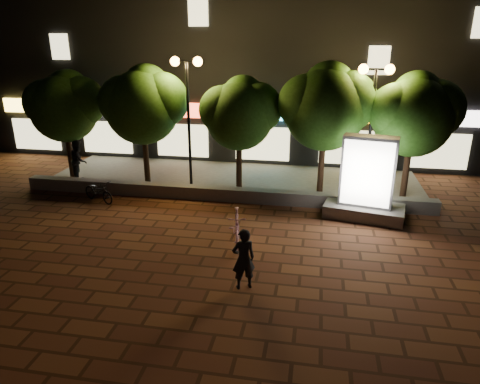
% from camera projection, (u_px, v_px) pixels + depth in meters
% --- Properties ---
extents(ground, '(80.00, 80.00, 0.00)m').
position_uv_depth(ground, '(191.00, 246.00, 13.08)').
color(ground, brown).
rests_on(ground, ground).
extents(retaining_wall, '(16.00, 0.45, 0.50)m').
position_uv_depth(retaining_wall, '(220.00, 194.00, 16.70)').
color(retaining_wall, slate).
rests_on(retaining_wall, ground).
extents(sidewalk, '(16.00, 5.00, 0.08)m').
position_uv_depth(sidewalk, '(232.00, 179.00, 19.08)').
color(sidewalk, slate).
rests_on(sidewalk, ground).
extents(building_block, '(28.00, 8.12, 11.30)m').
position_uv_depth(building_block, '(255.00, 55.00, 23.41)').
color(building_block, black).
rests_on(building_block, ground).
extents(tree_far_left, '(3.36, 2.80, 4.63)m').
position_uv_depth(tree_far_left, '(65.00, 104.00, 18.17)').
color(tree_far_left, black).
rests_on(tree_far_left, sidewalk).
extents(tree_left, '(3.60, 3.00, 4.89)m').
position_uv_depth(tree_left, '(144.00, 103.00, 17.54)').
color(tree_left, black).
rests_on(tree_left, sidewalk).
extents(tree_mid, '(3.24, 2.70, 4.50)m').
position_uv_depth(tree_mid, '(241.00, 111.00, 16.95)').
color(tree_mid, black).
rests_on(tree_mid, sidewalk).
extents(tree_right, '(3.72, 3.10, 5.07)m').
position_uv_depth(tree_right, '(327.00, 104.00, 16.28)').
color(tree_right, black).
rests_on(tree_right, sidewalk).
extents(tree_far_right, '(3.48, 2.90, 4.76)m').
position_uv_depth(tree_far_right, '(415.00, 112.00, 15.82)').
color(tree_far_right, black).
rests_on(tree_far_right, sidewalk).
extents(street_lamp_left, '(1.26, 0.36, 5.18)m').
position_uv_depth(street_lamp_left, '(187.00, 90.00, 16.77)').
color(street_lamp_left, black).
rests_on(street_lamp_left, sidewalk).
extents(street_lamp_right, '(1.26, 0.36, 4.98)m').
position_uv_depth(street_lamp_right, '(374.00, 97.00, 15.65)').
color(street_lamp_right, black).
rests_on(street_lamp_right, sidewalk).
extents(ad_kiosk, '(2.88, 1.83, 2.89)m').
position_uv_depth(ad_kiosk, '(366.00, 185.00, 14.81)').
color(ad_kiosk, slate).
rests_on(ad_kiosk, ground).
extents(scooter_pink, '(0.86, 1.88, 1.09)m').
position_uv_depth(scooter_pink, '(237.00, 228.00, 13.00)').
color(scooter_pink, '#C382A3').
rests_on(scooter_pink, ground).
extents(rider, '(0.70, 0.60, 1.62)m').
position_uv_depth(rider, '(244.00, 259.00, 10.67)').
color(rider, black).
rests_on(rider, ground).
extents(scooter_parked, '(1.68, 1.18, 0.84)m').
position_uv_depth(scooter_parked, '(98.00, 191.00, 16.47)').
color(scooter_parked, black).
rests_on(scooter_parked, ground).
extents(pedestrian, '(0.93, 1.04, 1.76)m').
position_uv_depth(pedestrian, '(79.00, 160.00, 18.55)').
color(pedestrian, black).
rests_on(pedestrian, sidewalk).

